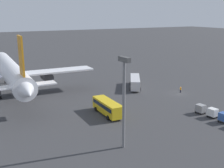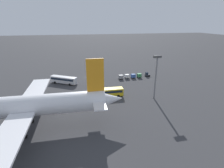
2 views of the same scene
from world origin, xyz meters
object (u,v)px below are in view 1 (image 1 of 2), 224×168
object	(u,v)px
shuttle_bus_far	(108,106)
cargo_cart_white	(213,112)
cargo_cart_blue	(224,117)
worker_person	(181,90)
cargo_cart_grey	(201,108)
shuttle_bus_near	(135,81)
airplane	(11,72)

from	to	relation	value
shuttle_bus_far	cargo_cart_white	xyz separation A→B (m)	(-12.85, -18.98, -0.69)
shuttle_bus_far	cargo_cart_blue	distance (m)	24.72
cargo_cart_white	worker_person	bearing A→B (deg)	-22.68
worker_person	cargo_cart_blue	world-z (taller)	cargo_cart_blue
cargo_cart_blue	cargo_cart_white	xyz separation A→B (m)	(3.13, -0.14, 0.00)
worker_person	cargo_cart_grey	distance (m)	17.19
worker_person	cargo_cart_white	world-z (taller)	cargo_cart_white
shuttle_bus_near	shuttle_bus_far	xyz separation A→B (m)	(-16.53, 18.39, -0.03)
shuttle_bus_near	worker_person	distance (m)	13.82
shuttle_bus_near	cargo_cart_white	xyz separation A→B (m)	(-29.38, -0.59, -0.72)
airplane	shuttle_bus_near	xyz separation A→B (m)	(-9.22, -34.20, -4.74)
airplane	worker_person	xyz separation A→B (m)	(-20.25, -42.47, -5.78)
airplane	worker_person	size ratio (longest dim) A/B	30.08
shuttle_bus_far	cargo_cart_grey	size ratio (longest dim) A/B	4.85
shuttle_bus_far	worker_person	xyz separation A→B (m)	(5.50, -26.65, -1.01)
cargo_cart_white	shuttle_bus_far	bearing A→B (deg)	55.91
airplane	cargo_cart_grey	size ratio (longest dim) A/B	24.77
cargo_cart_grey	airplane	bearing A→B (deg)	44.18
cargo_cart_blue	worker_person	bearing A→B (deg)	-19.97
shuttle_bus_near	worker_person	bearing A→B (deg)	-110.49
shuttle_bus_near	worker_person	size ratio (longest dim) A/B	6.78
worker_person	cargo_cart_blue	size ratio (longest dim) A/B	0.82
cargo_cart_blue	shuttle_bus_near	bearing A→B (deg)	0.81
shuttle_bus_near	cargo_cart_blue	xyz separation A→B (m)	(-32.51, -0.46, -0.72)
cargo_cart_grey	cargo_cart_blue	bearing A→B (deg)	-178.14
shuttle_bus_near	shuttle_bus_far	bearing A→B (deg)	164.63
shuttle_bus_near	shuttle_bus_far	world-z (taller)	shuttle_bus_near
cargo_cart_blue	cargo_cart_white	world-z (taller)	same
worker_person	shuttle_bus_far	bearing A→B (deg)	101.65
cargo_cart_blue	cargo_cart_grey	distance (m)	6.27
shuttle_bus_near	cargo_cart_white	distance (m)	29.39
shuttle_bus_far	shuttle_bus_near	bearing A→B (deg)	-46.13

